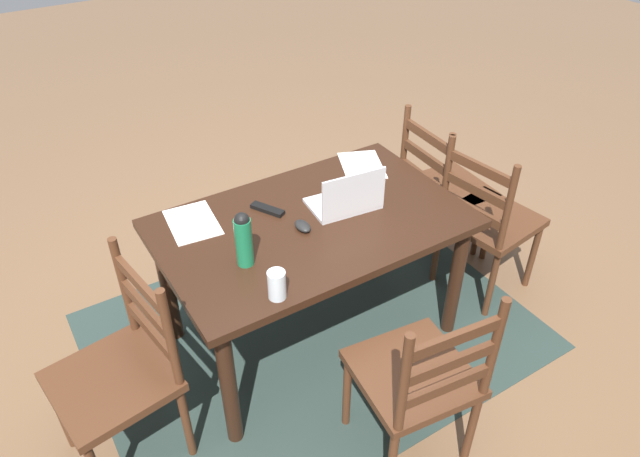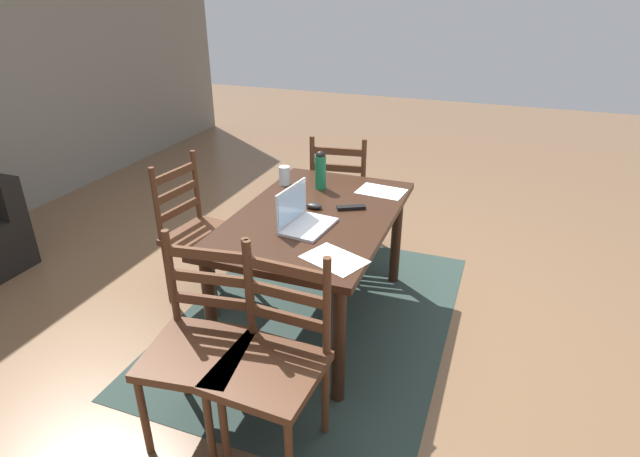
{
  "view_description": "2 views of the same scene",
  "coord_description": "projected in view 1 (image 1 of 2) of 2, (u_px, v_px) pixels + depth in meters",
  "views": [
    {
      "loc": [
        1.12,
        1.88,
        2.31
      ],
      "look_at": [
        -0.13,
        -0.14,
        0.54
      ],
      "focal_mm": 32.87,
      "sensor_mm": 36.0,
      "label": 1
    },
    {
      "loc": [
        -2.57,
        -0.99,
        1.96
      ],
      "look_at": [
        0.07,
        -0.0,
        0.6
      ],
      "focal_mm": 29.04,
      "sensor_mm": 36.0,
      "label": 2
    }
  ],
  "objects": [
    {
      "name": "ground_plane",
      "position": [
        313.0,
        331.0,
        3.13
      ],
      "size": [
        14.0,
        14.0,
        0.0
      ],
      "primitive_type": "plane",
      "color": "brown"
    },
    {
      "name": "area_rug",
      "position": [
        313.0,
        331.0,
        3.13
      ],
      "size": [
        2.2,
        1.64,
        0.01
      ],
      "primitive_type": "cube",
      "color": "#283833",
      "rests_on": "ground"
    },
    {
      "name": "dining_table",
      "position": [
        312.0,
        237.0,
        2.76
      ],
      "size": [
        1.41,
        0.88,
        0.73
      ],
      "color": "black",
      "rests_on": "ground"
    },
    {
      "name": "chair_left_far",
      "position": [
        487.0,
        221.0,
        3.15
      ],
      "size": [
        0.5,
        0.5,
        0.95
      ],
      "color": "#4C2B19",
      "rests_on": "ground"
    },
    {
      "name": "chair_right_far",
      "position": [
        121.0,
        374.0,
        2.32
      ],
      "size": [
        0.5,
        0.5,
        0.95
      ],
      "color": "#4C2B19",
      "rests_on": "ground"
    },
    {
      "name": "chair_left_near",
      "position": [
        442.0,
        190.0,
        3.4
      ],
      "size": [
        0.46,
        0.46,
        0.95
      ],
      "color": "#4C2B19",
      "rests_on": "ground"
    },
    {
      "name": "chair_far_head",
      "position": [
        418.0,
        379.0,
        2.3
      ],
      "size": [
        0.49,
        0.49,
        0.95
      ],
      "color": "#4C2B19",
      "rests_on": "ground"
    },
    {
      "name": "laptop",
      "position": [
        347.0,
        199.0,
        2.73
      ],
      "size": [
        0.34,
        0.25,
        0.23
      ],
      "color": "silver",
      "rests_on": "dining_table"
    },
    {
      "name": "water_bottle",
      "position": [
        243.0,
        238.0,
        2.37
      ],
      "size": [
        0.07,
        0.07,
        0.25
      ],
      "color": "#197247",
      "rests_on": "dining_table"
    },
    {
      "name": "drinking_glass",
      "position": [
        277.0,
        285.0,
        2.25
      ],
      "size": [
        0.07,
        0.07,
        0.12
      ],
      "primitive_type": "cylinder",
      "color": "silver",
      "rests_on": "dining_table"
    },
    {
      "name": "computer_mouse",
      "position": [
        303.0,
        226.0,
        2.63
      ],
      "size": [
        0.06,
        0.1,
        0.03
      ],
      "primitive_type": "ellipsoid",
      "rotation": [
        0.0,
        0.0,
        -0.0
      ],
      "color": "black",
      "rests_on": "dining_table"
    },
    {
      "name": "tv_remote",
      "position": [
        267.0,
        209.0,
        2.75
      ],
      "size": [
        0.12,
        0.17,
        0.02
      ],
      "primitive_type": "cube",
      "rotation": [
        0.0,
        0.0,
        0.49
      ],
      "color": "black",
      "rests_on": "dining_table"
    },
    {
      "name": "paper_stack_left",
      "position": [
        192.0,
        222.0,
        2.68
      ],
      "size": [
        0.24,
        0.32,
        0.0
      ],
      "primitive_type": "cube",
      "rotation": [
        0.0,
        0.0,
        -0.11
      ],
      "color": "white",
      "rests_on": "dining_table"
    },
    {
      "name": "paper_stack_right",
      "position": [
        362.0,
        165.0,
        3.09
      ],
      "size": [
        0.31,
        0.35,
        0.0
      ],
      "primitive_type": "cube",
      "rotation": [
        0.0,
        0.0,
        -0.4
      ],
      "color": "white",
      "rests_on": "dining_table"
    }
  ]
}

